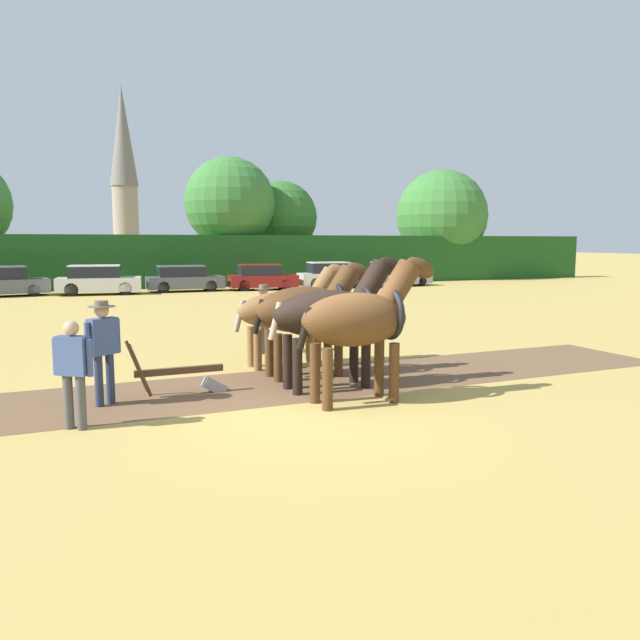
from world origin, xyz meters
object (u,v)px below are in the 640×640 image
church_spire (124,173)px  draft_horse_lead_right (333,313)px  parked_car_right (331,276)px  parked_car_far_right (396,274)px  farmer_onlooker_left (73,367)px  plow (187,377)px  draft_horse_lead_left (361,319)px  parked_car_center_right (262,278)px  parked_car_center (184,279)px  draft_horse_trail_left (309,309)px  tree_center (230,203)px  tree_right (442,216)px  parked_car_left (2,282)px  parked_car_center_left (98,280)px  farmer_at_plow (103,344)px  tree_center_right (281,218)px  farmer_beside_team (264,313)px  draft_horse_trail_right (289,309)px

church_spire → draft_horse_lead_right: size_ratio=6.83×
parked_car_right → parked_car_far_right: bearing=6.1°
draft_horse_lead_right → farmer_onlooker_left: bearing=-169.0°
plow → draft_horse_lead_right: bearing=-12.4°
plow → farmer_onlooker_left: (-1.91, -1.55, 0.61)m
draft_horse_lead_left → parked_car_center_right: (5.52, 25.24, -0.75)m
church_spire → plow: 62.61m
parked_car_center → parked_car_far_right: bearing=-2.8°
parked_car_far_right → plow: bearing=-136.2°
draft_horse_trail_left → parked_car_far_right: 26.94m
draft_horse_lead_right → parked_car_center_right: size_ratio=0.71×
tree_center → tree_right: bearing=-0.2°
tree_right → parked_car_left: (-29.25, -5.28, -3.97)m
tree_center → parked_car_center: size_ratio=1.97×
church_spire → parked_car_right: church_spire is taller
tree_center → draft_horse_trail_left: size_ratio=3.06×
draft_horse_trail_left → farmer_onlooker_left: (-4.52, -2.22, -0.45)m
plow → parked_car_center_left: (-0.74, 23.54, 0.42)m
plow → farmer_onlooker_left: bearing=-142.9°
draft_horse_lead_right → parked_car_right: bearing=65.7°
draft_horse_lead_right → plow: size_ratio=1.60×
parked_car_center → farmer_at_plow: bearing=-102.7°
draft_horse_lead_right → parked_car_far_right: size_ratio=0.63×
tree_center_right → parked_car_left: (-17.15, -6.85, -3.73)m
draft_horse_lead_left → farmer_beside_team: draft_horse_lead_left is taller
draft_horse_trail_left → parked_car_center_left: (-3.35, 22.87, -0.64)m
tree_center → farmer_beside_team: 26.77m
parked_car_left → draft_horse_lead_left: bearing=-82.0°
farmer_at_plow → tree_center: bearing=128.4°
tree_right → farmer_onlooker_left: size_ratio=4.98×
tree_center → draft_horse_lead_left: bearing=-99.3°
tree_center → parked_car_left: (-13.12, -5.33, -4.57)m
tree_right → parked_car_center_right: 17.22m
plow → parked_car_center: (3.82, 24.03, 0.37)m
parked_car_center → parked_car_far_right: (13.12, -0.55, 0.03)m
draft_horse_lead_right → parked_car_center_right: draft_horse_lead_right is taller
draft_horse_lead_right → farmer_beside_team: size_ratio=1.68×
parked_car_center_left → parked_car_center: 4.59m
draft_horse_trail_right → farmer_beside_team: bearing=91.0°
church_spire → farmer_onlooker_left: bearing=-95.0°
tree_right → draft_horse_lead_left: size_ratio=3.01×
draft_horse_lead_right → draft_horse_trail_right: 2.34m
draft_horse_trail_right → draft_horse_lead_right: bearing=-90.0°
draft_horse_trail_right → farmer_beside_team: (-0.09, 1.73, -0.26)m
farmer_onlooker_left → draft_horse_lead_left: bearing=-56.3°
draft_horse_lead_right → farmer_onlooker_left: size_ratio=1.77×
tree_center_right → parked_car_center_left: size_ratio=1.59×
tree_center_right → church_spire: bearing=104.9°
farmer_at_plow → parked_car_left: bearing=154.7°
church_spire → parked_car_far_right: bearing=-70.8°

